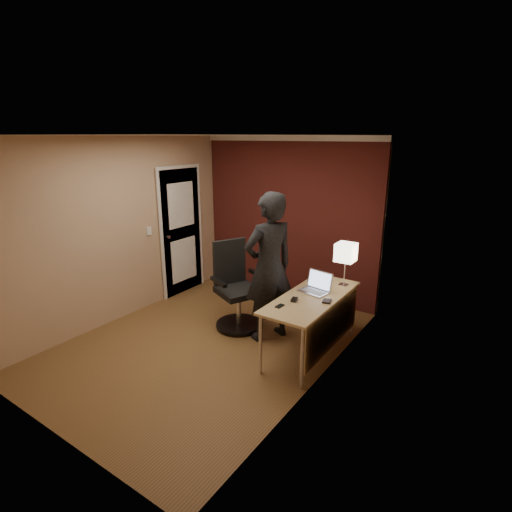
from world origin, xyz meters
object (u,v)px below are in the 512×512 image
object	(u,v)px
wallet	(327,301)
office_chair	(236,291)
desk	(317,308)
person	(269,268)
phone	(280,306)
laptop	(317,286)
mouse	(294,300)
desk_lamp	(346,253)

from	to	relation	value
wallet	office_chair	bearing A→B (deg)	173.46
desk	wallet	xyz separation A→B (m)	(0.14, -0.06, 0.14)
office_chair	person	distance (m)	0.69
phone	office_chair	size ratio (longest dim) A/B	0.10
wallet	office_chair	size ratio (longest dim) A/B	0.10
laptop	office_chair	xyz separation A→B (m)	(-1.14, -0.08, -0.29)
phone	person	world-z (taller)	person
desk	phone	world-z (taller)	phone
mouse	office_chair	xyz separation A→B (m)	(-1.06, 0.33, -0.24)
mouse	office_chair	size ratio (longest dim) A/B	0.09
laptop	phone	xyz separation A→B (m)	(-0.13, -0.63, -0.06)
phone	desk	bearing A→B (deg)	65.43
desk	laptop	distance (m)	0.28
phone	laptop	bearing A→B (deg)	80.37
desk	person	distance (m)	0.78
office_chair	person	xyz separation A→B (m)	(0.54, -0.03, 0.43)
mouse	laptop	bearing A→B (deg)	65.70
mouse	office_chair	distance (m)	1.13
laptop	wallet	size ratio (longest dim) A/B	3.37
person	office_chair	bearing A→B (deg)	-68.58
desk	laptop	xyz separation A→B (m)	(-0.10, 0.17, 0.19)
person	laptop	bearing A→B (deg)	124.84
laptop	mouse	xyz separation A→B (m)	(-0.08, -0.40, -0.05)
laptop	wallet	xyz separation A→B (m)	(0.24, -0.23, -0.05)
desk	laptop	bearing A→B (deg)	119.90
desk_lamp	phone	distance (m)	1.12
desk_lamp	office_chair	distance (m)	1.54
mouse	person	size ratio (longest dim) A/B	0.05
desk_lamp	laptop	world-z (taller)	desk_lamp
phone	person	xyz separation A→B (m)	(-0.47, 0.52, 0.20)
desk_lamp	phone	bearing A→B (deg)	-108.54
laptop	office_chair	world-z (taller)	office_chair
wallet	laptop	bearing A→B (deg)	135.65
desk	mouse	world-z (taller)	mouse
desk_lamp	wallet	distance (m)	0.72
wallet	phone	bearing A→B (deg)	-133.55
desk_lamp	phone	size ratio (longest dim) A/B	4.65
wallet	person	distance (m)	0.87
laptop	wallet	bearing A→B (deg)	-44.35
phone	wallet	distance (m)	0.54
phone	wallet	xyz separation A→B (m)	(0.37, 0.39, 0.01)
office_chair	person	world-z (taller)	person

